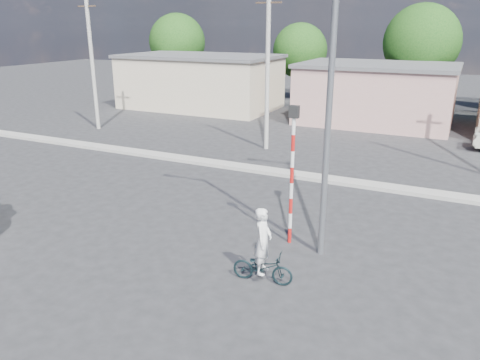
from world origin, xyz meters
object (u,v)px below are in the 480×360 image
at_px(bicycle, 263,267).
at_px(cyclist, 263,251).
at_px(traffic_pole, 292,164).
at_px(streetlight, 324,88).

bearing_deg(bicycle, cyclist, -0.00).
distance_m(traffic_pole, streetlight, 2.56).
height_order(bicycle, streetlight, streetlight).
xyz_separation_m(cyclist, streetlight, (0.77, 2.27, 4.05)).
bearing_deg(streetlight, traffic_pole, 162.27).
distance_m(bicycle, streetlight, 5.12).
relative_size(traffic_pole, streetlight, 0.48).
xyz_separation_m(cyclist, traffic_pole, (-0.16, 2.57, 1.68)).
height_order(bicycle, traffic_pole, traffic_pole).
bearing_deg(traffic_pole, streetlight, -17.73).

